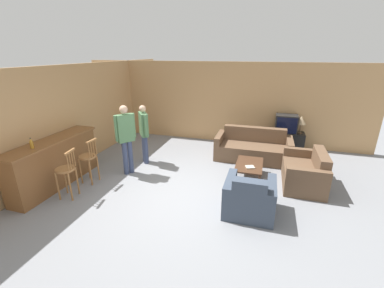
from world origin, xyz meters
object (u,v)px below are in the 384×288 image
bar_chair_near (66,173)px  loveseat_right (305,173)px  book_on_table (250,167)px  coffee_table (249,166)px  bottle (32,144)px  person_by_counter (126,136)px  couch_far (253,149)px  tv (286,124)px  person_by_window (144,131)px  bar_chair_mid (89,160)px  table_lamp (301,121)px  armchair_near (249,198)px  tv_unit (284,141)px

bar_chair_near → loveseat_right: bearing=22.3°
loveseat_right → book_on_table: size_ratio=5.71×
bar_chair_near → coffee_table: bearing=28.9°
bottle → person_by_counter: (1.21, 1.49, -0.19)m
couch_far → tv: tv is taller
person_by_window → person_by_counter: size_ratio=0.92×
bar_chair_near → bar_chair_mid: size_ratio=1.00×
bar_chair_near → table_lamp: size_ratio=1.96×
person_by_counter → armchair_near: bearing=-16.0°
bottle → book_on_table: bottle is taller
couch_far → armchair_near: (0.12, -2.69, 0.00)m
coffee_table → table_lamp: (1.28, 2.23, 0.65)m
tv_unit → person_by_counter: person_by_counter is taller
tv_unit → book_on_table: (-0.85, -2.42, 0.09)m
bar_chair_near → person_by_window: size_ratio=0.66×
coffee_table → armchair_near: bearing=-85.3°
bottle → person_by_window: bearing=59.4°
tv_unit → coffee_table: bearing=-111.5°
coffee_table → bottle: bottle is taller
coffee_table → bottle: (-4.12, -2.08, 0.86)m
loveseat_right → bottle: (-5.37, -2.09, 0.87)m
armchair_near → tv_unit: size_ratio=0.81×
coffee_table → book_on_table: size_ratio=4.10×
tv_unit → person_by_window: bearing=-150.6°
couch_far → bottle: size_ratio=9.50×
table_lamp → armchair_near: bearing=-107.5°
tv_unit → bottle: size_ratio=5.21×
person_by_counter → tv_unit: bearing=36.7°
couch_far → person_by_counter: person_by_counter is taller
tv_unit → person_by_window: size_ratio=0.71×
table_lamp → person_by_window: (-4.09, -2.08, -0.07)m
book_on_table → bottle: bearing=-155.6°
tv → bottle: (-5.00, -4.30, 0.34)m
table_lamp → bar_chair_mid: bearing=-144.2°
tv_unit → loveseat_right: bearing=-80.5°
tv → book_on_table: size_ratio=2.61×
bar_chair_mid → coffee_table: 3.75m
couch_far → armchair_near: bearing=-87.5°
bar_chair_mid → book_on_table: size_ratio=4.31×
bar_chair_mid → tv: size_ratio=1.65×
bar_chair_mid → table_lamp: bearing=35.8°
book_on_table → person_by_counter: 3.02m
book_on_table → person_by_window: bearing=173.1°
loveseat_right → bottle: bearing=-158.7°
bottle → tv: bearing=40.7°
armchair_near → bar_chair_near: bearing=-172.5°
tv_unit → person_by_window: person_by_window is taller
bottle → bar_chair_near: bearing=12.7°
coffee_table → bar_chair_near: bearing=-151.1°
bottle → table_lamp: bottle is taller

